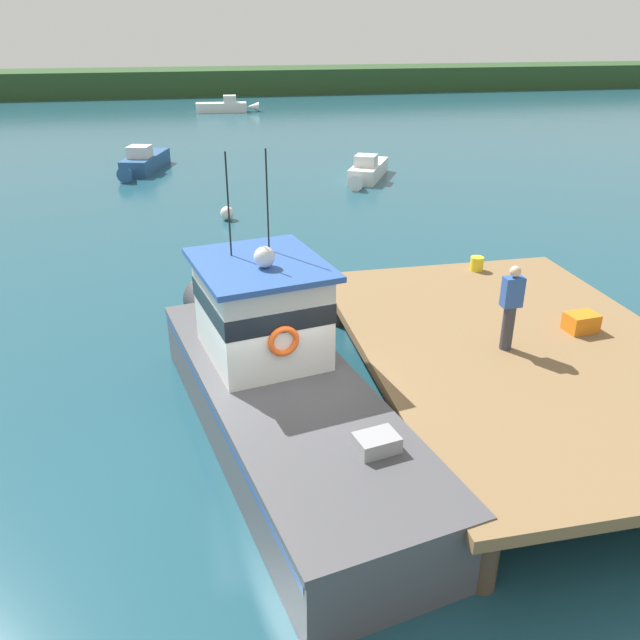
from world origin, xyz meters
name	(u,v)px	position (x,y,z in m)	size (l,w,h in m)	color
ground_plane	(272,429)	(0.00, 0.00, 0.00)	(200.00, 200.00, 0.00)	#1E4C5B
dock	(522,352)	(4.80, 0.00, 1.07)	(6.00, 9.00, 1.20)	#4C3D2D
main_fishing_boat	(275,380)	(0.09, 0.03, 1.01)	(4.06, 9.97, 4.80)	#4C4C51
crate_single_far	(581,322)	(6.21, 0.37, 1.38)	(0.60, 0.44, 0.36)	orange
bait_bucket	(477,264)	(5.63, 3.94, 1.37)	(0.32, 0.32, 0.34)	yellow
deckhand_by_the_boat	(511,306)	(4.41, -0.03, 2.06)	(0.36, 0.22, 1.63)	#383842
moored_boat_mid_harbor	(367,171)	(7.18, 19.34, 0.41)	(3.01, 4.59, 1.19)	white
moored_boat_off_the_point	(143,162)	(-3.18, 23.42, 0.44)	(2.40, 5.14, 1.29)	#285184
moored_boat_far_right	(226,106)	(2.52, 45.86, 0.45)	(5.19, 1.56, 1.31)	white
mooring_buoy_outer	(227,213)	(0.23, 13.84, 0.25)	(0.51, 0.51, 0.51)	silver
far_shoreline	(190,81)	(0.00, 62.00, 1.20)	(120.00, 8.00, 2.40)	#284723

